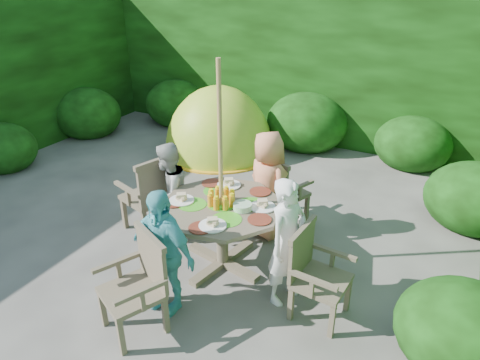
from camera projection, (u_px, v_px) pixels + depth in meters
The scene contains 13 objects.
ground at pixel (168, 224), 5.38m from camera, with size 60.00×60.00×0.00m, color #45423E.
hedge_enclosure at pixel (219, 101), 5.88m from camera, with size 9.00×9.00×2.50m.
patio_table at pixel (222, 214), 4.37m from camera, with size 1.52×1.52×0.90m.
parasol_pole at pixel (221, 173), 4.16m from camera, with size 0.04×0.04×2.20m, color olive.
garden_chair_right at pixel (314, 272), 3.82m from camera, with size 0.49×0.54×0.85m.
garden_chair_left at pixel (152, 193), 5.04m from camera, with size 0.65×0.69×0.95m.
garden_chair_back at pixel (281, 190), 5.22m from camera, with size 0.65×0.62×0.87m.
garden_chair_front at pixel (139, 283), 3.66m from camera, with size 0.67×0.64×0.88m.
child_right at pixel (287, 242), 3.92m from camera, with size 0.46×0.30×1.27m, color white.
child_left at pixel (169, 194), 4.83m from camera, with size 0.58×0.45×1.20m, color #A5A6A1.
child_back at pixel (268, 185), 4.92m from camera, with size 0.63×0.41×1.30m, color #EC8D61.
child_front at pixel (163, 252), 3.82m from camera, with size 0.73×0.30×1.24m, color #50B2BC.
dome_tent at pixel (219, 151), 7.54m from camera, with size 2.26×2.26×2.29m.
Camera 1 is at (2.94, -3.62, 2.89)m, focal length 32.00 mm.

